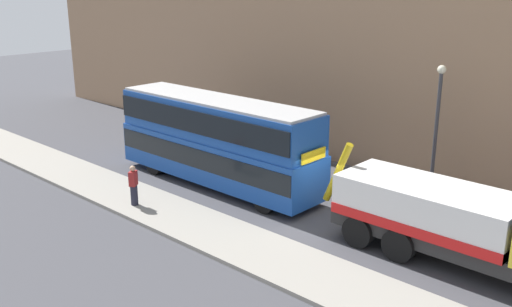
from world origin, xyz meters
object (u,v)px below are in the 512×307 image
Objects in this scene: recovery_tow_truck at (480,221)px; double_decker_bus at (216,138)px; pedestrian_onlooker at (134,186)px; street_lamp at (437,122)px.

double_decker_bus is at bearing 179.79° from recovery_tow_truck.
street_lamp reaches higher than pedestrian_onlooker.
pedestrian_onlooker is (-12.62, -4.36, -0.77)m from recovery_tow_truck.
recovery_tow_truck is at bearing -50.89° from street_lamp.
double_decker_bus is at bearing -148.83° from street_lamp.
double_decker_bus reaches higher than recovery_tow_truck.
recovery_tow_truck is 0.92× the size of double_decker_bus.
recovery_tow_truck is 13.38m from pedestrian_onlooker.
pedestrian_onlooker is 12.92m from street_lamp.
double_decker_bus is 1.90× the size of street_lamp.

